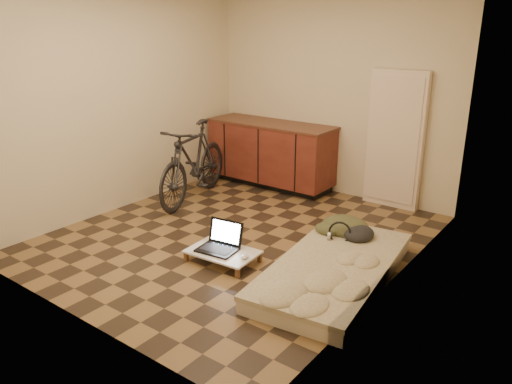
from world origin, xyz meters
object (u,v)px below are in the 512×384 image
Objects in this scene: bicycle at (193,158)px; futon at (334,270)px; laptop at (220,244)px; lap_desk at (223,252)px.

futon is at bearing -33.02° from bicycle.
laptop is at bearing -53.83° from bicycle.
bicycle is 0.85× the size of futon.
lap_desk is (-1.03, -0.35, 0.01)m from futon.
bicycle reaches higher than laptop.
bicycle is 2.47× the size of lap_desk.
lap_desk is (1.47, -1.16, -0.46)m from bicycle.
lap_desk is at bearing -33.02° from laptop.
bicycle is at bearing 155.44° from futon.
lap_desk is at bearing -53.41° from bicycle.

